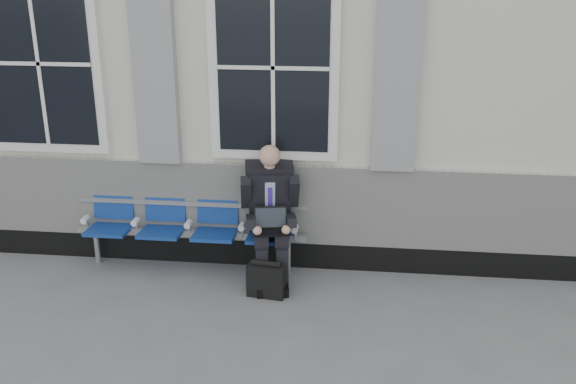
# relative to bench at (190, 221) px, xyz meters

# --- Properties ---
(ground) EXTENTS (70.00, 70.00, 0.00)m
(ground) POSITION_rel_bench_xyz_m (0.58, -1.32, -0.55)
(ground) COLOR slate
(ground) RESTS_ON ground
(station_building) EXTENTS (14.40, 4.40, 4.49)m
(station_building) POSITION_rel_bench_xyz_m (0.57, 2.15, 1.67)
(station_building) COLOR beige
(station_building) RESTS_ON ground
(bench) EXTENTS (2.60, 0.47, 0.91)m
(bench) POSITION_rel_bench_xyz_m (0.00, 0.00, 0.00)
(bench) COLOR #9EA0A3
(bench) RESTS_ON ground
(businessman) EXTENTS (0.66, 0.88, 1.50)m
(businessman) POSITION_rel_bench_xyz_m (0.92, -0.14, 0.25)
(businessman) COLOR black
(businessman) RESTS_ON ground
(briefcase) EXTENTS (0.41, 0.22, 0.40)m
(briefcase) POSITION_rel_bench_xyz_m (0.94, -0.58, -0.37)
(briefcase) COLOR black
(briefcase) RESTS_ON ground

